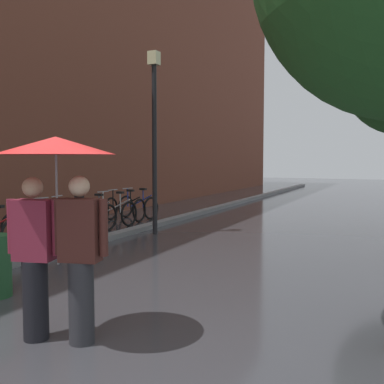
{
  "coord_description": "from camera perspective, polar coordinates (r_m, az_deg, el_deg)",
  "views": [
    {
      "loc": [
        2.96,
        -3.3,
        1.89
      ],
      "look_at": [
        -0.09,
        3.26,
        1.35
      ],
      "focal_mm": 42.42,
      "sensor_mm": 36.0,
      "label": 1
    }
  ],
  "objects": [
    {
      "name": "ground_plane",
      "position": [
        4.82,
        -16.5,
        -18.99
      ],
      "size": [
        80.0,
        80.0,
        0.0
      ],
      "primitive_type": "plane",
      "color": "#38383D"
    },
    {
      "name": "building_facade",
      "position": [
        19.1,
        -19.75,
        17.47
      ],
      "size": [
        8.0,
        36.0,
        12.66
      ],
      "primitive_type": "cube",
      "color": "brown",
      "rests_on": "ground"
    },
    {
      "name": "kerb_strip",
      "position": [
        14.78,
        0.05,
        -2.84
      ],
      "size": [
        0.3,
        36.0,
        0.12
      ],
      "primitive_type": "cube",
      "color": "slate",
      "rests_on": "ground"
    },
    {
      "name": "parked_bicycle_1",
      "position": [
        10.56,
        -19.75,
        -4.23
      ],
      "size": [
        1.11,
        0.74,
        0.96
      ],
      "color": "black",
      "rests_on": "ground"
    },
    {
      "name": "parked_bicycle_2",
      "position": [
        11.23,
        -17.05,
        -3.67
      ],
      "size": [
        1.16,
        0.83,
        0.96
      ],
      "color": "black",
      "rests_on": "ground"
    },
    {
      "name": "parked_bicycle_3",
      "position": [
        11.83,
        -14.81,
        -3.23
      ],
      "size": [
        1.17,
        0.85,
        0.96
      ],
      "color": "black",
      "rests_on": "ground"
    },
    {
      "name": "parked_bicycle_4",
      "position": [
        12.36,
        -12.33,
        -2.86
      ],
      "size": [
        1.1,
        0.73,
        0.96
      ],
      "color": "black",
      "rests_on": "ground"
    },
    {
      "name": "parked_bicycle_5",
      "position": [
        13.04,
        -9.68,
        -2.46
      ],
      "size": [
        1.14,
        0.8,
        0.96
      ],
      "color": "black",
      "rests_on": "ground"
    },
    {
      "name": "parked_bicycle_6",
      "position": [
        13.77,
        -8.43,
        -2.09
      ],
      "size": [
        1.09,
        0.72,
        0.96
      ],
      "color": "black",
      "rests_on": "ground"
    },
    {
      "name": "parked_bicycle_7",
      "position": [
        14.35,
        -6.79,
        -1.82
      ],
      "size": [
        1.17,
        0.85,
        0.96
      ],
      "color": "black",
      "rests_on": "ground"
    },
    {
      "name": "couple_under_umbrella",
      "position": [
        4.81,
        -16.66,
        -1.27
      ],
      "size": [
        1.2,
        1.2,
        2.11
      ],
      "color": "black",
      "rests_on": "ground"
    },
    {
      "name": "street_lamp_post",
      "position": [
        11.28,
        -4.75,
        7.89
      ],
      "size": [
        0.24,
        0.24,
        4.48
      ],
      "color": "black",
      "rests_on": "ground"
    }
  ]
}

